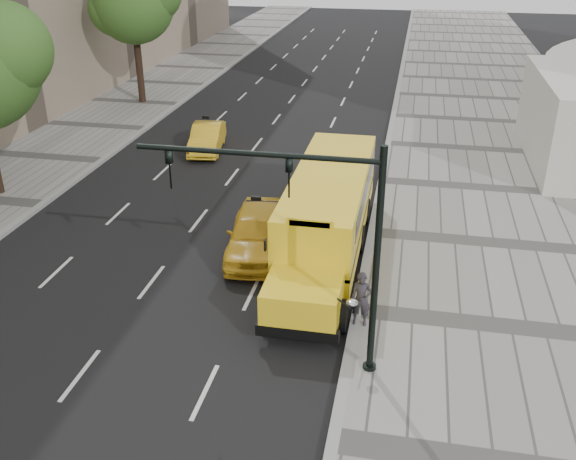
% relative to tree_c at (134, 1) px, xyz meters
% --- Properties ---
extents(ground, '(140.00, 140.00, 0.00)m').
position_rel_tree_c_xyz_m(ground, '(10.40, -16.90, -6.46)').
color(ground, black).
rests_on(ground, ground).
extents(sidewalk_museum, '(12.00, 140.00, 0.15)m').
position_rel_tree_c_xyz_m(sidewalk_museum, '(22.40, -16.90, -6.38)').
color(sidewalk_museum, gray).
rests_on(sidewalk_museum, ground).
extents(curb_museum, '(0.30, 140.00, 0.15)m').
position_rel_tree_c_xyz_m(curb_museum, '(16.40, -16.90, -6.38)').
color(curb_museum, gray).
rests_on(curb_museum, ground).
extents(curb_far, '(0.30, 140.00, 0.15)m').
position_rel_tree_c_xyz_m(curb_far, '(2.40, -16.90, -6.38)').
color(curb_far, gray).
rests_on(curb_far, ground).
extents(tree_c, '(5.78, 5.14, 8.98)m').
position_rel_tree_c_xyz_m(tree_c, '(0.00, 0.00, 0.00)').
color(tree_c, black).
rests_on(tree_c, ground).
extents(school_bus, '(2.96, 11.56, 3.19)m').
position_rel_tree_c_xyz_m(school_bus, '(14.90, -18.53, -4.69)').
color(school_bus, yellow).
rests_on(school_bus, ground).
extents(taxi_near, '(2.57, 5.13, 1.68)m').
position_rel_tree_c_xyz_m(taxi_near, '(12.40, -19.13, -5.62)').
color(taxi_near, yellow).
rests_on(taxi_near, ground).
extents(taxi_far, '(2.15, 4.44, 1.40)m').
position_rel_tree_c_xyz_m(taxi_far, '(7.09, -8.44, -5.75)').
color(taxi_far, yellow).
rests_on(taxi_far, ground).
extents(pedestrian, '(0.63, 0.42, 1.71)m').
position_rel_tree_c_xyz_m(pedestrian, '(16.55, -23.22, -5.45)').
color(pedestrian, '#2B272E').
rests_on(pedestrian, sidewalk_museum).
extents(traffic_signal, '(6.18, 0.36, 6.40)m').
position_rel_tree_c_xyz_m(traffic_signal, '(15.59, -25.27, -2.36)').
color(traffic_signal, black).
rests_on(traffic_signal, ground).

